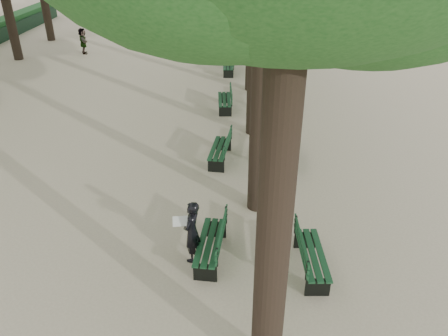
{
  "coord_description": "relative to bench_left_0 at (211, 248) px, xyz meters",
  "views": [
    {
      "loc": [
        0.96,
        -7.07,
        6.75
      ],
      "look_at": [
        0.6,
        3.0,
        1.2
      ],
      "focal_mm": 35.0,
      "sensor_mm": 36.0,
      "label": 1
    }
  ],
  "objects": [
    {
      "name": "pedestrian_e",
      "position": [
        -8.92,
        18.63,
        0.49
      ],
      "size": [
        0.8,
        1.42,
        1.52
      ],
      "primitive_type": "imported",
      "rotation": [
        0.0,
        0.0,
        1.95
      ],
      "color": "#262628",
      "rests_on": "ground"
    },
    {
      "name": "pedestrian_a",
      "position": [
        -2.57,
        22.37,
        0.54
      ],
      "size": [
        0.8,
        0.36,
        1.62
      ],
      "primitive_type": "imported",
      "rotation": [
        0.0,
        0.0,
        3.1
      ],
      "color": "#262628",
      "rests_on": "ground"
    },
    {
      "name": "bench_right_2",
      "position": [
        2.27,
        9.91,
        0.0
      ],
      "size": [
        0.68,
        1.83,
        0.92
      ],
      "color": "black",
      "rests_on": "ground"
    },
    {
      "name": "pedestrian_b",
      "position": [
        2.07,
        27.29,
        0.51
      ],
      "size": [
        0.99,
        0.86,
        1.57
      ],
      "primitive_type": "imported",
      "rotation": [
        0.0,
        0.0,
        5.63
      ],
      "color": "#262628",
      "rests_on": "ground"
    },
    {
      "name": "bench_left_0",
      "position": [
        0.0,
        0.0,
        0.0
      ],
      "size": [
        0.73,
        1.84,
        0.92
      ],
      "color": "black",
      "rests_on": "ground"
    },
    {
      "name": "bench_left_2",
      "position": [
        0.0,
        9.5,
        0.0
      ],
      "size": [
        0.68,
        1.83,
        0.92
      ],
      "color": "black",
      "rests_on": "ground"
    },
    {
      "name": "man_with_map",
      "position": [
        -0.41,
        -0.05,
        0.5
      ],
      "size": [
        0.67,
        0.68,
        1.54
      ],
      "color": "black",
      "rests_on": "ground"
    },
    {
      "name": "pedestrian_d",
      "position": [
        -2.1,
        25.97,
        0.58
      ],
      "size": [
        0.81,
        0.85,
        1.71
      ],
      "primitive_type": "imported",
      "rotation": [
        0.0,
        0.0,
        2.3
      ],
      "color": "#262628",
      "rests_on": "ground"
    },
    {
      "name": "ground",
      "position": [
        -0.37,
        -0.84,
        -0.27
      ],
      "size": [
        120.0,
        120.0,
        0.0
      ],
      "primitive_type": "plane",
      "color": "#BFB090",
      "rests_on": "ground"
    },
    {
      "name": "bench_left_3",
      "position": [
        0.0,
        14.73,
        0.0
      ],
      "size": [
        0.64,
        1.82,
        0.92
      ],
      "color": "black",
      "rests_on": "ground"
    },
    {
      "name": "bench_right_3",
      "position": [
        2.27,
        14.95,
        0.0
      ],
      "size": [
        0.74,
        1.85,
        0.92
      ],
      "color": "black",
      "rests_on": "ground"
    },
    {
      "name": "pedestrian_c",
      "position": [
        1.79,
        22.52,
        0.61
      ],
      "size": [
        1.08,
        0.75,
        1.76
      ],
      "primitive_type": "imported",
      "rotation": [
        0.0,
        0.0,
        0.43
      ],
      "color": "#262628",
      "rests_on": "ground"
    },
    {
      "name": "bench_left_1",
      "position": [
        -0.0,
        4.85,
        0.0
      ],
      "size": [
        0.77,
        1.85,
        0.92
      ],
      "color": "black",
      "rests_on": "ground"
    },
    {
      "name": "bench_right_1",
      "position": [
        2.27,
        4.84,
        0.0
      ],
      "size": [
        0.74,
        1.85,
        0.92
      ],
      "color": "black",
      "rests_on": "ground"
    },
    {
      "name": "bench_right_0",
      "position": [
        2.27,
        -0.35,
        0.0
      ],
      "size": [
        0.64,
        1.82,
        0.92
      ],
      "color": "black",
      "rests_on": "ground"
    }
  ]
}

